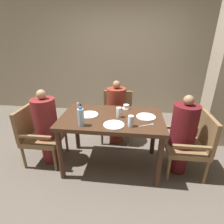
{
  "coord_description": "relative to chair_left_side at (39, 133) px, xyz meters",
  "views": [
    {
      "loc": [
        0.25,
        -2.07,
        1.75
      ],
      "look_at": [
        0.0,
        0.04,
        0.83
      ],
      "focal_mm": 28.0,
      "sensor_mm": 36.0,
      "label": 1
    }
  ],
  "objects": [
    {
      "name": "glass_tall_mid",
      "position": [
        1.17,
        0.0,
        0.38
      ],
      "size": [
        0.07,
        0.07,
        0.13
      ],
      "color": "silver",
      "rests_on": "dining_table"
    },
    {
      "name": "fork_beside_plate",
      "position": [
        1.53,
        -0.19,
        0.32
      ],
      "size": [
        0.17,
        0.1,
        0.0
      ],
      "color": "silver",
      "rests_on": "dining_table"
    },
    {
      "name": "ground_plane",
      "position": [
        1.07,
        0.0,
        -0.46
      ],
      "size": [
        16.0,
        16.0,
        0.0
      ],
      "primitive_type": "plane",
      "color": "#60564C"
    },
    {
      "name": "pepper_shaker",
      "position": [
        0.58,
        0.25,
        0.35
      ],
      "size": [
        0.03,
        0.03,
        0.08
      ],
      "color": "#4C3D2D",
      "rests_on": "dining_table"
    },
    {
      "name": "dining_table",
      "position": [
        1.07,
        0.0,
        0.21
      ],
      "size": [
        1.35,
        0.81,
        0.78
      ],
      "color": "#422819",
      "rests_on": "ground_plane"
    },
    {
      "name": "diner_in_left_chair",
      "position": [
        0.14,
        0.0,
        0.11
      ],
      "size": [
        0.32,
        0.32,
        1.12
      ],
      "color": "maroon",
      "rests_on": "ground_plane"
    },
    {
      "name": "plate_main_left",
      "position": [
        1.13,
        -0.24,
        0.32
      ],
      "size": [
        0.25,
        0.25,
        0.01
      ],
      "color": "white",
      "rests_on": "dining_table"
    },
    {
      "name": "chair_left_side",
      "position": [
        0.0,
        0.0,
        0.0
      ],
      "size": [
        0.52,
        0.52,
        0.85
      ],
      "color": "brown",
      "rests_on": "ground_plane"
    },
    {
      "name": "teacup_with_saucer",
      "position": [
        1.25,
        0.3,
        0.34
      ],
      "size": [
        0.11,
        0.11,
        0.06
      ],
      "color": "white",
      "rests_on": "dining_table"
    },
    {
      "name": "diner_in_far_chair",
      "position": [
        1.07,
        0.66,
        0.1
      ],
      "size": [
        0.32,
        0.32,
        1.11
      ],
      "color": "maroon",
      "rests_on": "ground_plane"
    },
    {
      "name": "chair_far_side",
      "position": [
        1.07,
        0.8,
        0.0
      ],
      "size": [
        0.52,
        0.52,
        0.85
      ],
      "color": "brown",
      "rests_on": "ground_plane"
    },
    {
      "name": "chair_right_side",
      "position": [
        2.15,
        0.0,
        0.0
      ],
      "size": [
        0.52,
        0.52,
        0.85
      ],
      "color": "brown",
      "rests_on": "ground_plane"
    },
    {
      "name": "plate_main_right",
      "position": [
        1.52,
        0.04,
        0.32
      ],
      "size": [
        0.25,
        0.25,
        0.01
      ],
      "color": "white",
      "rests_on": "dining_table"
    },
    {
      "name": "wall_back",
      "position": [
        1.07,
        2.09,
        0.94
      ],
      "size": [
        8.0,
        0.06,
        2.8
      ],
      "color": "tan",
      "rests_on": "ground_plane"
    },
    {
      "name": "glass_tall_near",
      "position": [
        1.33,
        -0.24,
        0.38
      ],
      "size": [
        0.07,
        0.07,
        0.13
      ],
      "color": "silver",
      "rests_on": "dining_table"
    },
    {
      "name": "salt_shaker",
      "position": [
        0.54,
        0.25,
        0.36
      ],
      "size": [
        0.03,
        0.03,
        0.08
      ],
      "color": "white",
      "rests_on": "dining_table"
    },
    {
      "name": "diner_in_right_chair",
      "position": [
        2.01,
        0.0,
        0.11
      ],
      "size": [
        0.32,
        0.32,
        1.11
      ],
      "color": "#5B1419",
      "rests_on": "ground_plane"
    },
    {
      "name": "plate_dessert_center",
      "position": [
        0.76,
        0.01,
        0.32
      ],
      "size": [
        0.25,
        0.25,
        0.01
      ],
      "color": "white",
      "rests_on": "dining_table"
    },
    {
      "name": "water_bottle",
      "position": [
        0.75,
        -0.29,
        0.43
      ],
      "size": [
        0.08,
        0.08,
        0.24
      ],
      "color": "#A3C6DB",
      "rests_on": "dining_table"
    }
  ]
}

